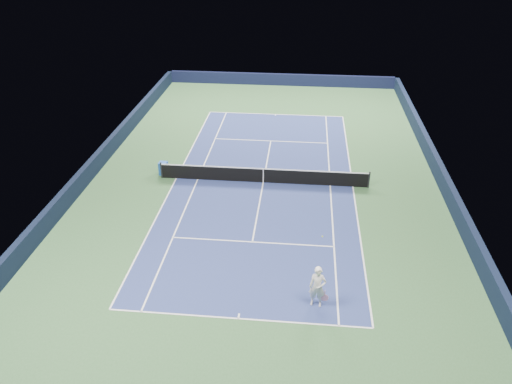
{
  "coord_description": "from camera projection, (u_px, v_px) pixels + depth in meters",
  "views": [
    {
      "loc": [
        2.25,
        -27.04,
        14.67
      ],
      "look_at": [
        -0.15,
        -3.0,
        1.0
      ],
      "focal_mm": 35.0,
      "sensor_mm": 36.0,
      "label": 1
    }
  ],
  "objects": [
    {
      "name": "center_service_line",
      "position": [
        263.0,
        182.0,
        30.84
      ],
      "size": [
        0.08,
        12.8,
        0.0
      ],
      "primitive_type": "cube",
      "color": "white",
      "rests_on": "ground"
    },
    {
      "name": "tennis_net",
      "position": [
        263.0,
        175.0,
        30.59
      ],
      "size": [
        12.9,
        0.1,
        1.07
      ],
      "color": "black",
      "rests_on": "ground"
    },
    {
      "name": "wall_far",
      "position": [
        281.0,
        80.0,
        47.74
      ],
      "size": [
        22.0,
        0.35,
        1.1
      ],
      "primitive_type": "cube",
      "color": "black",
      "rests_on": "ground"
    },
    {
      "name": "sideline_doubles_right",
      "position": [
        353.0,
        187.0,
        30.36
      ],
      "size": [
        0.08,
        23.77,
        0.0
      ],
      "primitive_type": "cube",
      "color": "white",
      "rests_on": "ground"
    },
    {
      "name": "wall_right",
      "position": [
        444.0,
        183.0,
        29.63
      ],
      "size": [
        0.35,
        40.0,
        1.1
      ],
      "primitive_type": "cube",
      "color": "#101932",
      "rests_on": "ground"
    },
    {
      "name": "baseline_near",
      "position": [
        238.0,
        319.0,
        20.54
      ],
      "size": [
        10.97,
        0.08,
        0.0
      ],
      "primitive_type": "cube",
      "color": "white",
      "rests_on": "ground"
    },
    {
      "name": "sideline_singles_left",
      "position": [
        198.0,
        179.0,
        31.19
      ],
      "size": [
        0.08,
        23.77,
        0.0
      ],
      "primitive_type": "cube",
      "color": "white",
      "rests_on": "ground"
    },
    {
      "name": "sideline_doubles_left",
      "position": [
        176.0,
        178.0,
        31.31
      ],
      "size": [
        0.08,
        23.77,
        0.0
      ],
      "primitive_type": "cube",
      "color": "white",
      "rests_on": "ground"
    },
    {
      "name": "wall_left",
      "position": [
        93.0,
        167.0,
        31.5
      ],
      "size": [
        0.35,
        40.0,
        1.1
      ],
      "primitive_type": "cube",
      "color": "black",
      "rests_on": "ground"
    },
    {
      "name": "tennis_player",
      "position": [
        318.0,
        287.0,
        20.8
      ],
      "size": [
        0.87,
        1.31,
        2.87
      ],
      "color": "white",
      "rests_on": "ground"
    },
    {
      "name": "ground",
      "position": [
        263.0,
        182.0,
        30.84
      ],
      "size": [
        40.0,
        40.0,
        0.0
      ],
      "primitive_type": "plane",
      "color": "#2F562F",
      "rests_on": "ground"
    },
    {
      "name": "center_mark_near",
      "position": [
        239.0,
        316.0,
        20.67
      ],
      "size": [
        0.08,
        0.3,
        0.0
      ],
      "primitive_type": "cube",
      "color": "white",
      "rests_on": "ground"
    },
    {
      "name": "service_line_near",
      "position": [
        252.0,
        242.0,
        25.29
      ],
      "size": [
        8.23,
        0.08,
        0.0
      ],
      "primitive_type": "cube",
      "color": "white",
      "rests_on": "ground"
    },
    {
      "name": "sideline_singles_right",
      "position": [
        330.0,
        185.0,
        30.48
      ],
      "size": [
        0.08,
        23.77,
        0.0
      ],
      "primitive_type": "cube",
      "color": "white",
      "rests_on": "ground"
    },
    {
      "name": "sponsor_cube",
      "position": [
        164.0,
        168.0,
        31.59
      ],
      "size": [
        0.59,
        0.51,
        0.85
      ],
      "color": "blue",
      "rests_on": "ground"
    },
    {
      "name": "court_surface",
      "position": [
        263.0,
        182.0,
        30.84
      ],
      "size": [
        10.97,
        23.77,
        0.01
      ],
      "primitive_type": "cube",
      "color": "navy",
      "rests_on": "ground"
    },
    {
      "name": "service_line_far",
      "position": [
        271.0,
        141.0,
        36.38
      ],
      "size": [
        8.23,
        0.08,
        0.0
      ],
      "primitive_type": "cube",
      "color": "white",
      "rests_on": "ground"
    },
    {
      "name": "baseline_far",
      "position": [
        276.0,
        114.0,
        41.13
      ],
      "size": [
        10.97,
        0.08,
        0.0
      ],
      "primitive_type": "cube",
      "color": "white",
      "rests_on": "ground"
    },
    {
      "name": "center_mark_far",
      "position": [
        276.0,
        115.0,
        41.0
      ],
      "size": [
        0.08,
        0.3,
        0.0
      ],
      "primitive_type": "cube",
      "color": "white",
      "rests_on": "ground"
    }
  ]
}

